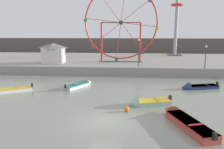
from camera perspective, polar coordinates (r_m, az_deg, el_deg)
ground_plane at (r=16.85m, az=-1.97°, el=-11.92°), size 240.00×240.00×0.00m
quay_promenade at (r=44.05m, az=2.27°, el=3.26°), size 110.00×22.08×1.26m
distant_town_skyline at (r=70.22m, az=3.22°, el=7.43°), size 140.00×3.00×4.40m
motorboat_navy_blue at (r=27.69m, az=20.64°, el=-2.98°), size 4.68×2.34×1.17m
motorboat_white_red_stripe at (r=26.90m, az=-25.62°, el=-3.71°), size 4.63×3.36×1.13m
motorboat_faded_red at (r=17.17m, az=17.56°, el=-10.96°), size 3.02×6.05×1.19m
motorboat_pale_grey at (r=27.28m, az=-7.87°, el=-2.53°), size 3.08×4.22×1.05m
motorboat_seafoam at (r=20.51m, az=8.48°, el=-7.08°), size 4.13×2.40×1.37m
ferris_wheel_red_frame at (r=39.18m, az=2.29°, el=12.81°), size 12.78×1.20×13.03m
drop_tower_steel_tower at (r=51.98m, az=16.09°, el=12.60°), size 2.80×2.80×14.07m
carnival_booth_white_ticket at (r=38.98m, az=-14.69°, el=5.41°), size 3.86×3.47×3.36m
promenade_lamp_near at (r=33.72m, az=6.82°, el=6.52°), size 0.32×0.32×4.18m
promenade_lamp_far at (r=34.98m, az=22.86°, el=5.08°), size 0.32×0.32×3.31m
mooring_buoy_orange at (r=18.73m, az=3.74°, el=-8.81°), size 0.44×0.44×0.44m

